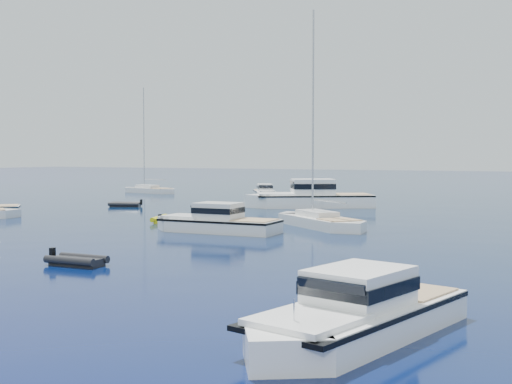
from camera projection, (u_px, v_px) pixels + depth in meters
ground at (70, 259)px, 33.00m from camera, size 400.00×400.00×0.00m
motor_cruiser_near at (355, 338)px, 18.72m from camera, size 4.81×9.91×2.50m
motor_cruiser_centre at (216, 232)px, 44.71m from camera, size 9.71×3.49×2.51m
motor_cruiser_distant at (310, 207)px, 66.11m from camera, size 13.65×10.70×3.55m
motor_cruiser_horizon at (265, 196)px, 83.37m from camera, size 6.17×7.60×2.00m
sailboat_mid_r at (320, 227)px, 47.89m from camera, size 10.43×8.94×16.12m
sailboat_far_l at (149, 193)px, 91.42m from camera, size 10.44×4.54×14.88m
tender_yellow at (167, 222)px, 51.55m from camera, size 3.06×4.08×0.95m
tender_grey_near at (77, 265)px, 31.11m from camera, size 2.98×1.81×0.95m
tender_grey_far at (125, 207)px, 66.68m from camera, size 3.71×2.94×0.95m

